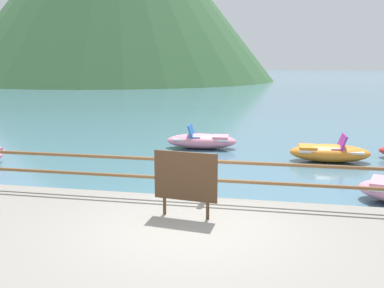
# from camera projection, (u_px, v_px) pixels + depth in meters

# --- Properties ---
(ground_plane) EXTENTS (200.00, 200.00, 0.00)m
(ground_plane) POSITION_uv_depth(u_px,v_px,m) (273.00, 92.00, 46.41)
(ground_plane) COLOR #477084
(dock_railing) EXTENTS (23.92, 0.12, 0.95)m
(dock_railing) POSITION_uv_depth(u_px,v_px,m) (205.00, 172.00, 9.20)
(dock_railing) COLOR brown
(dock_railing) RESTS_ON promenade_dock
(sign_board) EXTENTS (1.17, 0.21, 1.19)m
(sign_board) POSITION_uv_depth(u_px,v_px,m) (186.00, 177.00, 8.21)
(sign_board) COLOR silver
(sign_board) RESTS_ON promenade_dock
(pedal_boat_2) EXTENTS (2.52, 1.23, 0.88)m
(pedal_boat_2) POSITION_uv_depth(u_px,v_px,m) (329.00, 152.00, 14.66)
(pedal_boat_2) COLOR orange
(pedal_boat_2) RESTS_ON ground
(pedal_boat_5) EXTENTS (2.61, 1.29, 0.87)m
(pedal_boat_5) POSITION_uv_depth(u_px,v_px,m) (202.00, 141.00, 16.86)
(pedal_boat_5) COLOR pink
(pedal_boat_5) RESTS_ON ground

